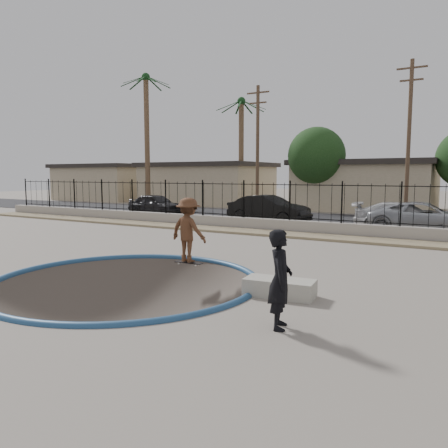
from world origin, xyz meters
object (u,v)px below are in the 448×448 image
at_px(skater, 188,233).
at_px(videographer, 280,279).
at_px(concrete_ledge, 280,288).
at_px(skateboard, 189,263).
at_px(car_b, 269,209).
at_px(car_a, 156,204).
at_px(car_d, 425,217).
at_px(car_c, 404,217).

distance_m(skater, videographer, 5.99).
relative_size(videographer, concrete_ledge, 1.13).
distance_m(skater, skateboard, 0.93).
bearing_deg(car_b, skateboard, -161.46).
relative_size(skater, car_a, 0.47).
bearing_deg(car_d, videographer, 172.14).
height_order(videographer, concrete_ledge, videographer).
distance_m(skater, car_b, 12.10).
relative_size(videographer, car_c, 0.38).
height_order(car_a, car_b, car_b).
xyz_separation_m(skateboard, car_b, (-2.69, 11.80, 0.75)).
relative_size(skateboard, car_a, 0.22).
xyz_separation_m(concrete_ledge, car_c, (0.72, 13.64, 0.53)).
bearing_deg(videographer, car_a, 24.59).
distance_m(videographer, car_a, 22.93).
height_order(videographer, car_c, videographer).
bearing_deg(car_b, concrete_ledge, -148.73).
distance_m(car_a, car_c, 16.05).
relative_size(concrete_ledge, car_b, 0.34).
distance_m(videographer, car_d, 15.59).
bearing_deg(videographer, skateboard, 30.92).
bearing_deg(skateboard, concrete_ledge, -27.86).
bearing_deg(car_d, car_b, 85.12).
relative_size(skateboard, car_b, 0.19).
distance_m(skater, car_c, 12.65).
bearing_deg(car_b, skater, -161.46).
distance_m(skateboard, car_b, 12.13).
distance_m(concrete_ledge, car_c, 13.67).
distance_m(concrete_ledge, car_a, 21.00).
height_order(skateboard, car_b, car_b).
relative_size(skater, car_d, 0.38).
bearing_deg(car_a, videographer, -131.00).
relative_size(car_b, car_c, 1.00).
distance_m(videographer, concrete_ledge, 2.21).
relative_size(skateboard, concrete_ledge, 0.58).
xyz_separation_m(videographer, concrete_ledge, (-0.83, 1.93, -0.71)).
height_order(skater, car_b, skater).
xyz_separation_m(concrete_ledge, car_a, (-15.31, 14.36, 0.56)).
height_order(videographer, car_b, videographer).
xyz_separation_m(concrete_ledge, car_d, (1.64, 13.64, 0.56)).
bearing_deg(car_d, car_a, 82.68).
relative_size(car_a, car_d, 0.81).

